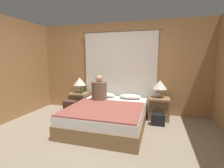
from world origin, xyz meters
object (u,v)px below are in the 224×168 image
Objects in this scene: nightstand_left at (79,102)px; handbag_on_floor at (158,119)px; nightstand_right at (159,108)px; lamp_right at (160,86)px; pillow_left at (105,95)px; backpack_on_floor at (70,108)px; beer_bottle_on_left_stand at (81,91)px; lamp_left at (80,82)px; pillow_right at (130,96)px; bed at (108,116)px; person_left_in_bed at (99,90)px.

nightstand_left is 1.34× the size of handbag_on_floor.
lamp_right is (-0.00, 0.06, 0.57)m from nightstand_right.
nightstand_left is 0.94× the size of pillow_left.
lamp_right is 1.03× the size of backpack_on_floor.
beer_bottle_on_left_stand reaches higher than backpack_on_floor.
backpack_on_floor is (-0.18, -0.31, -0.40)m from beer_bottle_on_left_stand.
lamp_left is at bearing -178.44° from pillow_left.
backpack_on_floor is 1.03× the size of handbag_on_floor.
lamp_right reaches higher than nightstand_left.
pillow_right is 1.42× the size of handbag_on_floor.
pillow_left is at bearing 176.87° from nightstand_right.
pillow_right is (1.46, 0.08, 0.24)m from nightstand_left.
lamp_left is (-1.10, 0.78, 0.62)m from bed.
nightstand_right is (2.21, 0.00, 0.00)m from nightstand_left.
pillow_left reaches higher than nightstand_right.
bed is at bearing -144.74° from lamp_right.
nightstand_right reaches higher than bed.
nightstand_left is 0.44m from backpack_on_floor.
pillow_right is at bearing 173.91° from nightstand_right.
lamp_left reaches higher than backpack_on_floor.
lamp_right is 1.49m from pillow_left.
nightstand_right is 0.42m from handbag_on_floor.
person_left_in_bed is (-1.47, -0.31, 0.44)m from nightstand_right.
lamp_left is at bearing 144.74° from bed.
lamp_left is 1.85× the size of beer_bottle_on_left_stand.
lamp_left reaches higher than handbag_on_floor.
pillow_left reaches higher than backpack_on_floor.
person_left_in_bed reaches higher than pillow_left.
person_left_in_bed reaches higher than backpack_on_floor.
beer_bottle_on_left_stand is at bearing 172.36° from handbag_on_floor.
person_left_in_bed is (-0.01, -0.39, 0.20)m from pillow_left.
bed is at bearing -146.85° from nightstand_right.
pillow_left is 1.57m from handbag_on_floor.
pillow_left is 0.98m from backpack_on_floor.
bed is 3.47× the size of pillow_right.
pillow_left reaches higher than handbag_on_floor.
pillow_left is at bearing 161.65° from handbag_on_floor.
lamp_left is (-2.21, 0.06, 0.57)m from nightstand_right.
lamp_left is 0.67× the size of person_left_in_bed.
nightstand_right is at bearing 33.15° from bed.
nightstand_left is at bearing 146.85° from bed.
bed is 8.59× the size of beer_bottle_on_left_stand.
bed is 3.68× the size of nightstand_right.
nightstand_left is at bearing -178.46° from lamp_right.
pillow_right is (0.71, 0.00, 0.00)m from pillow_left.
lamp_right is 2.08m from beer_bottle_on_left_stand.
backpack_on_floor is at bearing -146.42° from pillow_left.
nightstand_left is at bearing 169.68° from handbag_on_floor.
nightstand_right is 1.26× the size of lamp_left.
nightstand_left is 1.48m from pillow_right.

